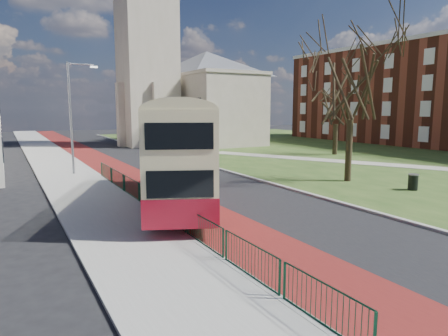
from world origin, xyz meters
TOP-DOWN VIEW (x-y plane):
  - ground at (0.00, 0.00)m, footprint 160.00×160.00m
  - road_carriageway at (1.50, 20.00)m, footprint 9.00×120.00m
  - bus_lane at (-1.20, 20.00)m, footprint 3.40×120.00m
  - pavement_west at (-5.00, 20.00)m, footprint 4.00×120.00m
  - kerb_west at (-3.00, 20.00)m, footprint 0.25×120.00m
  - kerb_east at (6.10, 22.00)m, footprint 0.25×80.00m
  - grass_green at (26.00, 22.00)m, footprint 40.00×80.00m
  - footpath at (20.00, 10.00)m, footprint 18.84×32.82m
  - pedestrian_railing at (-2.95, 4.00)m, footprint 0.07×24.00m
  - gothic_church at (12.56, 38.00)m, footprint 16.38×18.00m
  - brick_terrace at (40.00, 20.00)m, footprint 10.30×44.30m
  - streetlamp at (-4.35, 18.00)m, footprint 2.13×0.18m
  - bus at (-1.07, 5.72)m, footprint 7.43×12.25m
  - winter_tree_near at (11.22, 6.31)m, footprint 8.00×8.00m
  - winter_tree_far at (21.67, 18.19)m, footprint 7.36×7.36m
  - litter_bin at (12.36, 2.23)m, footprint 0.66×0.66m

SIDE VIEW (x-z plane):
  - ground at x=0.00m, z-range 0.00..0.00m
  - road_carriageway at x=1.50m, z-range 0.00..0.01m
  - bus_lane at x=-1.20m, z-range 0.00..0.01m
  - grass_green at x=26.00m, z-range 0.00..0.04m
  - footpath at x=20.00m, z-range 0.04..0.07m
  - pavement_west at x=-5.00m, z-range 0.00..0.12m
  - kerb_west at x=-3.00m, z-range 0.00..0.13m
  - kerb_east at x=6.10m, z-range 0.00..0.13m
  - litter_bin at x=12.36m, z-range 0.04..1.01m
  - pedestrian_railing at x=-2.95m, z-range -0.01..1.11m
  - bus at x=-1.07m, z-range 0.36..5.43m
  - streetlamp at x=-4.35m, z-range 0.59..8.59m
  - winter_tree_far at x=21.67m, z-range 1.61..9.78m
  - brick_terrace at x=40.00m, z-range 0.01..13.51m
  - winter_tree_near at x=11.22m, z-range 2.10..12.74m
  - gothic_church at x=12.56m, z-range -6.87..33.13m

